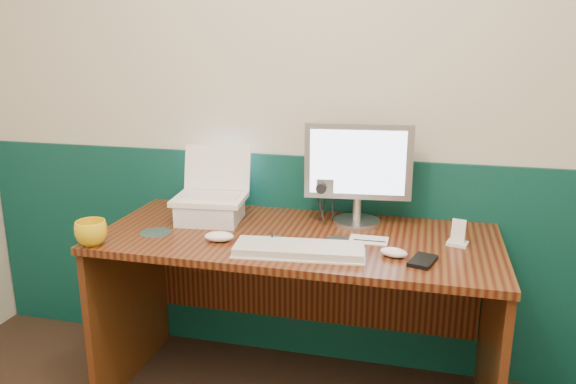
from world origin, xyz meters
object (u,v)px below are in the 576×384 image
(camcorder, at_px, (326,200))
(monitor, at_px, (358,173))
(keyboard, at_px, (299,250))
(desk, at_px, (297,319))
(laptop, at_px, (209,173))
(mug, at_px, (91,233))

(camcorder, bearing_deg, monitor, -2.85)
(keyboard, bearing_deg, desk, 99.31)
(laptop, xyz_separation_m, camcorder, (0.48, 0.11, -0.12))
(desk, distance_m, monitor, 0.67)
(laptop, distance_m, keyboard, 0.57)
(keyboard, bearing_deg, laptop, 142.76)
(desk, height_order, keyboard, keyboard)
(laptop, relative_size, monitor, 0.67)
(camcorder, bearing_deg, mug, -155.92)
(desk, relative_size, monitor, 3.61)
(keyboard, distance_m, camcorder, 0.40)
(monitor, bearing_deg, keyboard, -117.81)
(monitor, height_order, camcorder, monitor)
(laptop, distance_m, mug, 0.53)
(desk, relative_size, keyboard, 3.37)
(keyboard, distance_m, mug, 0.80)
(keyboard, bearing_deg, mug, -178.74)
(keyboard, height_order, camcorder, camcorder)
(camcorder, bearing_deg, desk, -119.16)
(monitor, bearing_deg, laptop, -174.87)
(monitor, height_order, keyboard, monitor)
(camcorder, bearing_deg, laptop, -173.83)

